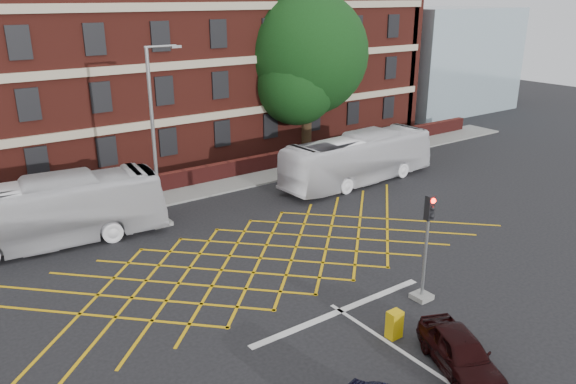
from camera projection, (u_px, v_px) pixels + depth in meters
ground at (286, 275)px, 23.69m from camera, size 120.00×120.00×0.00m
victorian_building at (101, 47)px, 38.06m from camera, size 51.00×12.17×20.40m
boundary_wall at (160, 184)px, 33.46m from camera, size 56.00×0.50×1.10m
far_pavement at (167, 196)px, 32.86m from camera, size 60.00×3.00×0.12m
glass_block at (438, 59)px, 56.83m from camera, size 14.00×10.00×10.00m
box_junction_hatching at (260, 258)px, 25.22m from camera, size 8.22×8.22×0.02m
stop_line at (340, 311)px, 21.01m from camera, size 8.00×0.30×0.02m
bus_left at (37, 214)px, 25.89m from camera, size 11.86×4.01×3.24m
bus_right at (359, 159)px, 34.96m from camera, size 11.15×3.13×3.07m
car_maroon at (461, 353)px, 17.52m from camera, size 2.87×4.05×1.28m
deciduous_tree at (306, 62)px, 41.08m from camera, size 9.03×9.03×11.65m
traffic_light_near at (425, 258)px, 21.28m from camera, size 0.70×0.70×4.27m
street_lamp at (157, 167)px, 27.94m from camera, size 2.25×1.00×8.96m
utility_cabinet at (394, 324)px, 19.26m from camera, size 0.50×0.39×1.00m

